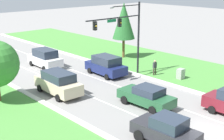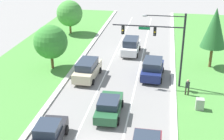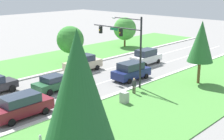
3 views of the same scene
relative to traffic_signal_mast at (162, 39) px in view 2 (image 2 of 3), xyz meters
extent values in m
cylinder|color=black|center=(2.00, 0.01, -1.25)|extent=(0.20, 0.20, 7.56)
cylinder|color=black|center=(-1.44, 0.01, 1.17)|extent=(6.88, 0.12, 0.12)
cube|color=#147042|center=(-1.79, 0.01, 0.95)|extent=(1.10, 0.04, 0.28)
cylinder|color=black|center=(0.11, 0.01, 2.23)|extent=(3.78, 0.09, 0.09)
ellipsoid|color=gray|center=(-1.79, 0.01, 2.18)|extent=(0.56, 0.28, 0.20)
cube|color=black|center=(-0.75, 0.01, 0.67)|extent=(0.28, 0.32, 0.80)
sphere|color=#2D2D2D|center=(-0.75, -0.16, 0.90)|extent=(0.16, 0.16, 0.16)
sphere|color=yellow|center=(-0.75, -0.16, 0.67)|extent=(0.16, 0.16, 0.16)
sphere|color=#2D2D2D|center=(-0.75, -0.16, 0.44)|extent=(0.16, 0.16, 0.16)
cube|color=black|center=(-3.85, 0.01, 0.67)|extent=(0.28, 0.32, 0.80)
sphere|color=#2D2D2D|center=(-3.85, -0.16, 0.90)|extent=(0.16, 0.16, 0.16)
sphere|color=yellow|center=(-3.85, -0.16, 0.67)|extent=(0.16, 0.16, 0.16)
sphere|color=#2D2D2D|center=(-3.85, -0.16, 0.44)|extent=(0.16, 0.16, 0.16)
cube|color=#235633|center=(-4.07, -6.48, -4.32)|extent=(2.02, 4.73, 0.73)
cube|color=#283342|center=(-4.06, -6.76, -3.67)|extent=(1.76, 2.15, 0.58)
cylinder|color=black|center=(-3.18, -5.01, -4.69)|extent=(0.26, 0.69, 0.68)
cylinder|color=black|center=(-5.04, -5.06, -4.69)|extent=(0.26, 0.69, 0.68)
cylinder|color=black|center=(-3.10, -7.91, -4.69)|extent=(0.26, 0.69, 0.68)
cylinder|color=black|center=(-4.96, -7.96, -4.69)|extent=(0.26, 0.69, 0.68)
cube|color=#28282D|center=(-7.66, -11.21, -4.27)|extent=(2.07, 4.30, 0.76)
cube|color=#283342|center=(-7.64, -11.46, -3.54)|extent=(1.75, 1.98, 0.70)
cylinder|color=black|center=(-6.83, -9.86, -4.65)|extent=(0.28, 0.76, 0.75)
cylinder|color=black|center=(-8.63, -9.96, -4.65)|extent=(0.28, 0.76, 0.75)
cube|color=white|center=(-3.99, 8.93, -4.26)|extent=(2.05, 4.79, 0.94)
cube|color=#283342|center=(-3.99, 8.81, -3.36)|extent=(1.82, 2.88, 0.86)
cylinder|color=black|center=(-3.00, 10.39, -4.73)|extent=(0.25, 0.61, 0.60)
cylinder|color=black|center=(-4.92, 10.42, -4.73)|extent=(0.25, 0.61, 0.60)
cylinder|color=black|center=(-3.05, 7.44, -4.73)|extent=(0.25, 0.61, 0.60)
cylinder|color=black|center=(-4.97, 7.47, -4.73)|extent=(0.25, 0.61, 0.60)
cube|color=navy|center=(-0.84, 1.97, -4.28)|extent=(2.32, 4.79, 0.90)
cube|color=#283342|center=(-0.84, 1.85, -3.41)|extent=(2.02, 2.90, 0.84)
cylinder|color=black|center=(0.26, 3.37, -4.73)|extent=(0.27, 0.61, 0.60)
cylinder|color=black|center=(-1.79, 3.47, -4.73)|extent=(0.27, 0.61, 0.60)
cylinder|color=black|center=(0.12, 0.46, -4.73)|extent=(0.27, 0.61, 0.60)
cylinder|color=black|center=(-1.93, 0.56, -4.73)|extent=(0.27, 0.61, 0.60)
cube|color=beige|center=(-7.70, 0.54, -4.22)|extent=(2.15, 5.12, 0.98)
cube|color=#283342|center=(-7.70, 0.42, -3.36)|extent=(1.89, 3.09, 0.74)
cylinder|color=black|center=(-6.68, 2.08, -4.70)|extent=(0.26, 0.65, 0.65)
cylinder|color=black|center=(-8.62, 2.14, -4.70)|extent=(0.26, 0.65, 0.65)
cylinder|color=black|center=(-6.78, -1.05, -4.70)|extent=(0.26, 0.65, 0.65)
cylinder|color=black|center=(-8.73, -0.99, -4.70)|extent=(0.26, 0.65, 0.65)
cube|color=#9E9E99|center=(3.64, -4.35, -4.47)|extent=(0.70, 0.60, 1.10)
cylinder|color=#42382D|center=(2.54, -1.75, -4.61)|extent=(0.14, 0.14, 0.84)
cylinder|color=#42382D|center=(2.80, -1.79, -4.61)|extent=(0.14, 0.14, 0.84)
cube|color=#333338|center=(2.67, -1.77, -3.89)|extent=(0.41, 0.28, 0.60)
sphere|color=tan|center=(2.67, -1.77, -3.45)|extent=(0.22, 0.22, 0.22)
cylinder|color=brown|center=(5.64, 5.85, -3.77)|extent=(0.32, 0.32, 2.52)
cone|color=#28662D|center=(5.64, 5.85, -0.26)|extent=(2.81, 2.81, 4.49)
cylinder|color=brown|center=(-12.32, 2.36, -4.12)|extent=(0.32, 0.32, 1.82)
sphere|color=#388433|center=(-12.32, 2.36, -1.78)|extent=(3.81, 3.81, 3.81)
cylinder|color=brown|center=(-14.35, 16.24, -4.17)|extent=(0.32, 0.32, 1.72)
sphere|color=#47933D|center=(-14.35, 16.24, -1.82)|extent=(3.97, 3.97, 3.97)
camera|label=1|loc=(-21.75, -21.67, 4.83)|focal=50.00mm
camera|label=2|loc=(0.11, -29.21, 9.16)|focal=50.00mm
camera|label=3|loc=(21.47, -24.82, 5.67)|focal=50.00mm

